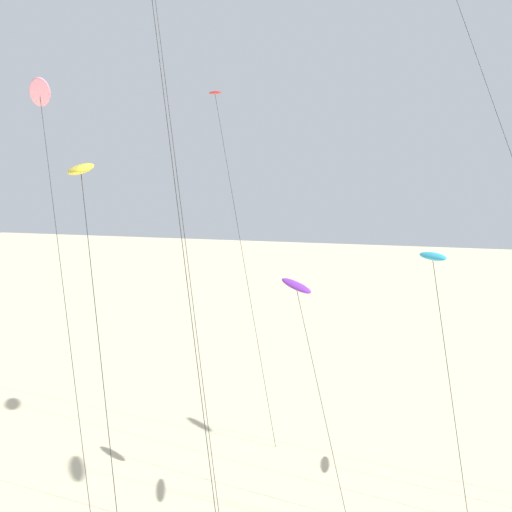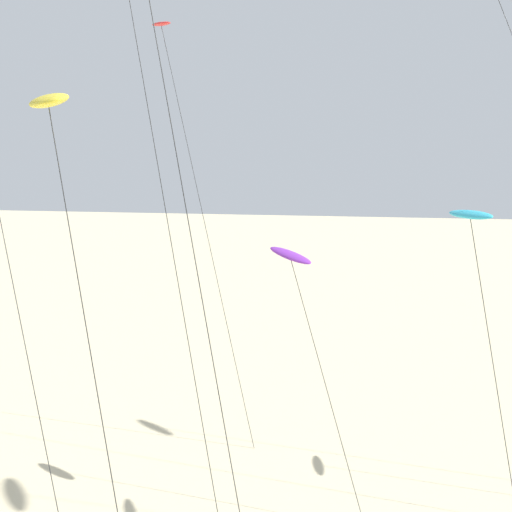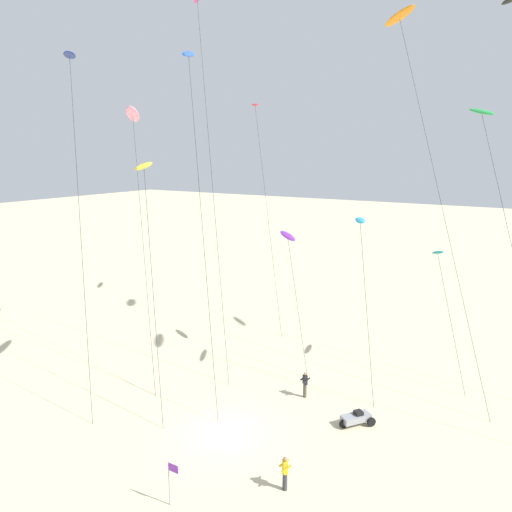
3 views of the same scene
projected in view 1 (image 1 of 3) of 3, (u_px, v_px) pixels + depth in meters
name	position (u px, v px, depth m)	size (l,w,h in m)	color
kite_yellow	(81.00, 171.00, 21.30)	(5.01, 4.85, 14.65)	yellow
kite_red	(216.00, 100.00, 37.74)	(6.64, 6.14, 19.51)	red
kite_purple	(297.00, 288.00, 28.81)	(4.16, 3.56, 9.55)	purple
kite_pink	(40.00, 95.00, 27.41)	(7.59, 6.93, 18.40)	pink
kite_cyan	(433.00, 260.00, 24.18)	(2.79, 2.86, 11.21)	#33BFE0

